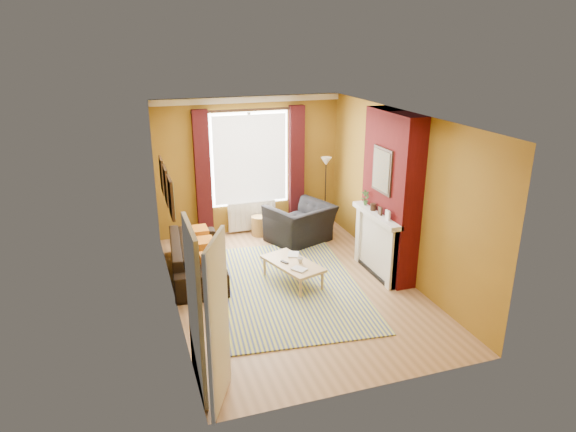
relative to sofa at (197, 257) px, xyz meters
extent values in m
plane|color=olive|center=(1.42, -0.98, -0.32)|extent=(5.50, 5.50, 0.00)
cube|color=olive|center=(1.42, 1.77, 1.08)|extent=(3.80, 0.02, 2.80)
cube|color=olive|center=(1.42, -3.73, 1.08)|extent=(3.80, 0.02, 2.80)
cube|color=olive|center=(3.32, -0.98, 1.08)|extent=(0.02, 5.50, 2.80)
cube|color=olive|center=(-0.48, -0.98, 1.08)|extent=(0.02, 5.50, 2.80)
cube|color=white|center=(1.42, -0.98, 2.48)|extent=(3.80, 5.50, 0.01)
cube|color=#4B0A0B|center=(3.14, -0.98, 1.08)|extent=(0.35, 1.40, 2.80)
cube|color=silver|center=(2.95, -0.98, 0.23)|extent=(0.12, 1.30, 1.10)
cube|color=silver|center=(2.90, -0.98, 0.76)|extent=(0.22, 1.40, 0.08)
cube|color=silver|center=(2.93, -1.56, 0.20)|extent=(0.16, 0.14, 1.04)
cube|color=silver|center=(2.93, -0.40, 0.20)|extent=(0.16, 0.14, 1.04)
cube|color=black|center=(2.98, -0.98, 0.13)|extent=(0.06, 0.80, 0.90)
cube|color=black|center=(2.96, -0.98, -0.29)|extent=(0.20, 1.00, 0.06)
cube|color=silver|center=(2.91, -1.33, 0.88)|extent=(0.03, 0.12, 0.16)
cube|color=black|center=(2.91, -1.08, 0.87)|extent=(0.03, 0.10, 0.14)
cylinder|color=black|center=(2.91, -0.83, 0.86)|extent=(0.10, 0.10, 0.12)
cube|color=black|center=(2.96, -0.98, 1.53)|extent=(0.03, 0.60, 0.75)
cube|color=#956132|center=(2.93, -0.98, 1.53)|extent=(0.01, 0.52, 0.66)
cube|color=silver|center=(1.42, 1.73, 2.42)|extent=(3.80, 0.08, 0.12)
cube|color=white|center=(1.42, 1.74, 1.23)|extent=(1.60, 0.04, 1.90)
cube|color=white|center=(1.42, 1.70, 1.23)|extent=(1.50, 0.02, 1.80)
cube|color=silver|center=(1.42, 1.72, 1.23)|extent=(0.06, 0.04, 1.90)
cube|color=#3D0D10|center=(0.44, 1.65, 1.03)|extent=(0.30, 0.16, 2.50)
cube|color=#3D0D10|center=(2.40, 1.65, 1.03)|extent=(0.30, 0.16, 2.50)
cylinder|color=black|center=(1.42, 1.65, 2.23)|extent=(2.30, 0.05, 0.05)
cube|color=silver|center=(1.42, 1.67, 0.03)|extent=(1.00, 0.10, 0.60)
cube|color=silver|center=(0.97, 1.61, 0.03)|extent=(0.04, 0.03, 0.56)
cube|color=silver|center=(1.08, 1.61, 0.03)|extent=(0.04, 0.03, 0.56)
cube|color=silver|center=(1.19, 1.61, 0.03)|extent=(0.04, 0.03, 0.56)
cube|color=silver|center=(1.30, 1.61, 0.03)|extent=(0.04, 0.03, 0.56)
cube|color=silver|center=(1.41, 1.61, 0.03)|extent=(0.04, 0.03, 0.56)
cube|color=silver|center=(1.52, 1.61, 0.03)|extent=(0.04, 0.03, 0.56)
cube|color=silver|center=(1.63, 1.61, 0.03)|extent=(0.04, 0.03, 0.56)
cube|color=silver|center=(1.74, 1.61, 0.03)|extent=(0.04, 0.03, 0.56)
cube|color=silver|center=(1.85, 1.61, 0.03)|extent=(0.04, 0.03, 0.56)
cube|color=black|center=(-0.45, -1.08, 1.43)|extent=(0.04, 0.44, 0.58)
cube|color=#C5E736|center=(-0.43, -1.08, 1.43)|extent=(0.01, 0.38, 0.52)
cube|color=black|center=(-0.45, -0.43, 1.43)|extent=(0.04, 0.44, 0.58)
cube|color=green|center=(-0.43, -0.43, 1.43)|extent=(0.01, 0.38, 0.52)
cube|color=black|center=(-0.45, 0.22, 1.43)|extent=(0.04, 0.44, 0.58)
cube|color=#CA7A32|center=(-0.43, 0.22, 1.43)|extent=(0.01, 0.38, 0.52)
cube|color=silver|center=(-0.46, -3.03, 0.68)|extent=(0.05, 0.94, 2.06)
cube|color=black|center=(-0.44, -3.03, 0.68)|extent=(0.02, 0.80, 1.98)
cube|color=silver|center=(-0.26, -3.39, 0.68)|extent=(0.37, 0.74, 1.98)
imported|color=#3B6F31|center=(2.91, -0.53, 0.94)|extent=(0.14, 0.10, 0.27)
cube|color=#AA570E|center=(0.15, -0.60, 0.18)|extent=(0.34, 0.40, 0.16)
cube|color=#AA570E|center=(0.15, 0.10, 0.18)|extent=(0.34, 0.40, 0.16)
cube|color=#AA570E|center=(0.15, 0.70, 0.18)|extent=(0.34, 0.40, 0.16)
cube|color=#32438C|center=(1.21, -0.96, -0.31)|extent=(2.88, 3.75, 0.02)
imported|color=black|center=(0.00, 0.00, 0.00)|extent=(1.02, 2.24, 0.64)
imported|color=black|center=(2.19, 0.82, 0.06)|extent=(1.47, 1.38, 0.76)
cube|color=tan|center=(1.46, -0.86, 0.03)|extent=(0.88, 1.24, 0.05)
cylinder|color=tan|center=(1.40, -1.41, -0.15)|extent=(0.06, 0.06, 0.33)
cylinder|color=tan|center=(1.83, -1.27, -0.15)|extent=(0.06, 0.06, 0.33)
cylinder|color=tan|center=(1.09, -0.45, -0.15)|extent=(0.06, 0.06, 0.33)
cylinder|color=tan|center=(1.51, -0.31, -0.15)|extent=(0.06, 0.06, 0.33)
cylinder|color=#A07D45|center=(1.51, 1.42, -0.11)|extent=(0.40, 0.40, 0.41)
cylinder|color=black|center=(2.97, 1.42, -0.30)|extent=(0.29, 0.29, 0.03)
cylinder|color=black|center=(2.97, 1.42, 0.42)|extent=(0.03, 0.03, 1.42)
cone|color=#F1E4C5|center=(2.97, 1.42, 1.14)|extent=(0.29, 0.29, 0.17)
imported|color=#999999|center=(1.39, -1.21, 0.07)|extent=(0.28, 0.29, 0.02)
imported|color=#999999|center=(1.48, -0.54, 0.07)|extent=(0.26, 0.30, 0.02)
imported|color=#999999|center=(1.57, -0.92, 0.10)|extent=(0.13, 0.13, 0.09)
cube|color=#232326|center=(1.32, -0.83, 0.07)|extent=(0.11, 0.16, 0.02)
camera|label=1|loc=(-1.07, -8.19, 3.62)|focal=32.00mm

